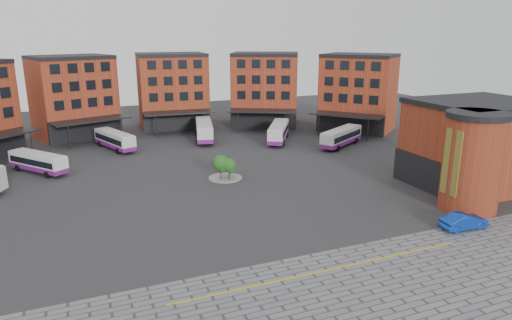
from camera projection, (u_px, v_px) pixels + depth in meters
name	position (u px, v px, depth m)	size (l,w,h in m)	color
ground	(243.00, 213.00, 48.50)	(160.00, 160.00, 0.00)	#28282B
yellow_line	(327.00, 270.00, 36.73)	(26.00, 0.15, 0.02)	gold
main_building	(140.00, 100.00, 78.93)	(94.14, 42.48, 14.60)	#963720
east_building	(475.00, 146.00, 54.75)	(17.40, 15.40, 10.60)	#963720
tree_island	(226.00, 166.00, 59.06)	(4.40, 4.40, 3.39)	gray
bus_b	(38.00, 162.00, 62.04)	(7.78, 9.03, 2.74)	silver
bus_c	(115.00, 140.00, 74.52)	(5.81, 10.49, 2.90)	silver
bus_d	(204.00, 130.00, 80.96)	(5.42, 12.08, 3.32)	silver
bus_e	(278.00, 132.00, 79.80)	(7.97, 10.86, 3.14)	silver
bus_f	(341.00, 137.00, 76.38)	(10.33, 7.58, 2.99)	silver
blue_car	(464.00, 221.00, 44.33)	(1.67, 4.79, 1.58)	#0B3197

